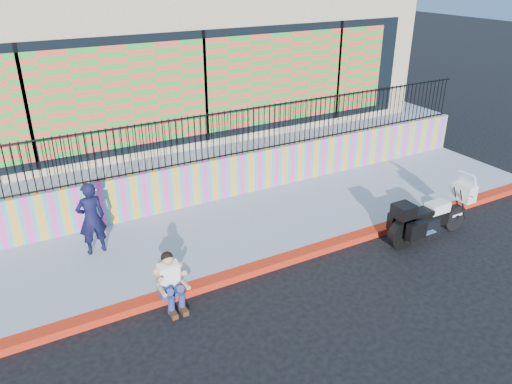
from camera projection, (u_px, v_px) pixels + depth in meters
ground at (290, 261)px, 10.54m from camera, size 90.00×90.00×0.00m
red_curb at (290, 258)px, 10.51m from camera, size 16.00×0.30×0.15m
sidewalk at (253, 225)px, 11.82m from camera, size 16.00×3.00×0.15m
mural_wall at (223, 177)px, 12.82m from camera, size 16.00×0.20×1.10m
metal_fence at (221, 135)px, 12.34m from camera, size 15.80×0.04×1.20m
elevated_platform at (158, 128)px, 16.90m from camera, size 16.00×10.00×1.25m
storefront_building at (153, 49)px, 15.62m from camera, size 14.00×8.06×4.00m
police_motorcycle at (429, 216)px, 11.14m from camera, size 2.27×0.75×1.42m
police_officer at (91, 218)px, 10.26m from camera, size 0.61×0.43×1.59m
seated_man at (172, 286)px, 8.96m from camera, size 0.54×0.71×1.06m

